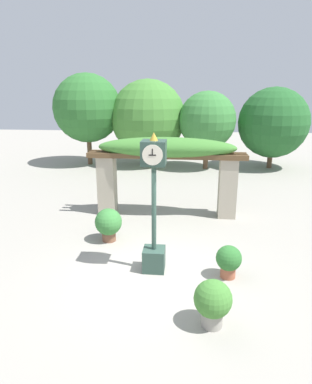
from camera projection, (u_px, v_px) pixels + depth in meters
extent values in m
plane|color=gray|center=(154.00, 275.00, 8.34)|extent=(60.00, 60.00, 0.00)
cube|color=#2D473D|center=(154.00, 259.00, 8.51)|extent=(0.54, 0.54, 0.57)
cylinder|color=#2D473D|center=(154.00, 209.00, 8.13)|extent=(0.12, 0.12, 2.08)
cylinder|color=gold|center=(154.00, 166.00, 7.83)|extent=(0.19, 0.19, 0.04)
cube|color=#2D473D|center=(154.00, 153.00, 7.75)|extent=(0.56, 0.56, 0.56)
cylinder|color=beige|center=(152.00, 155.00, 7.47)|extent=(0.46, 0.02, 0.46)
cylinder|color=beige|center=(155.00, 151.00, 8.02)|extent=(0.46, 0.02, 0.46)
cube|color=black|center=(152.00, 155.00, 7.46)|extent=(0.16, 0.01, 0.02)
cube|color=black|center=(152.00, 152.00, 7.44)|extent=(0.02, 0.01, 0.15)
cone|color=gold|center=(154.00, 136.00, 7.64)|extent=(0.19, 0.19, 0.18)
cube|color=#A89E89|center=(107.00, 185.00, 12.31)|extent=(0.60, 0.60, 2.09)
cube|color=#A89E89|center=(227.00, 188.00, 11.90)|extent=(0.60, 0.60, 2.09)
cube|color=brown|center=(166.00, 157.00, 11.49)|extent=(5.48, 0.11, 0.17)
cube|color=brown|center=(167.00, 155.00, 11.78)|extent=(5.48, 0.11, 0.17)
cube|color=brown|center=(167.00, 153.00, 12.07)|extent=(5.48, 0.11, 0.17)
ellipsoid|color=#427F33|center=(167.00, 148.00, 11.71)|extent=(4.77, 1.20, 0.70)
cylinder|color=brown|center=(109.00, 236.00, 10.20)|extent=(0.40, 0.40, 0.30)
sphere|color=#387A38|center=(108.00, 222.00, 10.07)|extent=(0.80, 0.80, 0.80)
cylinder|color=gray|center=(212.00, 318.00, 6.51)|extent=(0.41, 0.41, 0.31)
sphere|color=#427F33|center=(213.00, 299.00, 6.39)|extent=(0.73, 0.73, 0.73)
cylinder|color=#9E563D|center=(228.00, 272.00, 8.21)|extent=(0.36, 0.36, 0.27)
sphere|color=#2D6B2D|center=(229.00, 258.00, 8.10)|extent=(0.61, 0.61, 0.61)
cylinder|color=brown|center=(90.00, 148.00, 20.55)|extent=(0.28, 0.28, 1.93)
sphere|color=#2D6B2D|center=(87.00, 108.00, 19.88)|extent=(3.96, 3.96, 3.96)
cylinder|color=brown|center=(148.00, 154.00, 20.46)|extent=(0.28, 0.28, 1.27)
sphere|color=#427F33|center=(148.00, 118.00, 19.85)|extent=(4.33, 4.33, 4.33)
cylinder|color=brown|center=(206.00, 155.00, 19.37)|extent=(0.28, 0.28, 1.62)
sphere|color=#387A38|center=(207.00, 120.00, 18.82)|extent=(3.16, 3.16, 3.16)
cylinder|color=brown|center=(270.00, 157.00, 19.65)|extent=(0.28, 0.28, 1.21)
sphere|color=#235B28|center=(273.00, 123.00, 19.09)|extent=(3.89, 3.89, 3.89)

